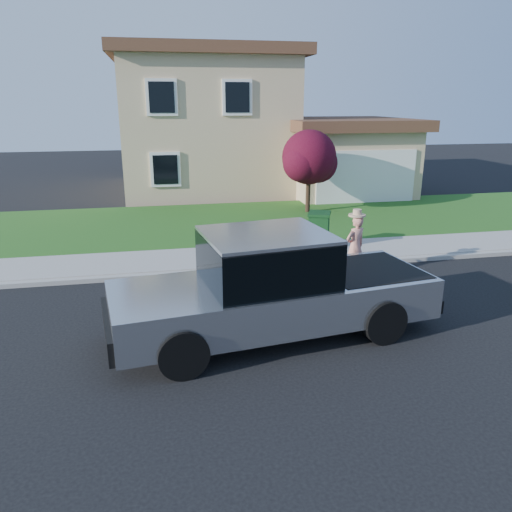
{
  "coord_description": "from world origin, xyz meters",
  "views": [
    {
      "loc": [
        -2.62,
        -9.74,
        4.45
      ],
      "look_at": [
        -0.57,
        0.49,
        1.2
      ],
      "focal_mm": 35.0,
      "sensor_mm": 36.0,
      "label": 1
    }
  ],
  "objects_px": {
    "trash_bin": "(319,229)",
    "ornamental_tree": "(310,160)",
    "woman": "(355,245)",
    "pickup_truck": "(273,288)"
  },
  "relations": [
    {
      "from": "ornamental_tree",
      "to": "trash_bin",
      "type": "xyz_separation_m",
      "value": [
        -1.25,
        -5.14,
        -1.52
      ]
    },
    {
      "from": "pickup_truck",
      "to": "woman",
      "type": "height_order",
      "value": "pickup_truck"
    },
    {
      "from": "ornamental_tree",
      "to": "woman",
      "type": "bearing_deg",
      "value": -98.05
    },
    {
      "from": "woman",
      "to": "ornamental_tree",
      "type": "relative_size",
      "value": 0.55
    },
    {
      "from": "trash_bin",
      "to": "pickup_truck",
      "type": "bearing_deg",
      "value": -93.55
    },
    {
      "from": "ornamental_tree",
      "to": "trash_bin",
      "type": "bearing_deg",
      "value": -103.7
    },
    {
      "from": "trash_bin",
      "to": "ornamental_tree",
      "type": "bearing_deg",
      "value": 99.49
    },
    {
      "from": "pickup_truck",
      "to": "ornamental_tree",
      "type": "relative_size",
      "value": 2.01
    },
    {
      "from": "pickup_truck",
      "to": "trash_bin",
      "type": "bearing_deg",
      "value": 55.47
    },
    {
      "from": "woman",
      "to": "trash_bin",
      "type": "distance_m",
      "value": 2.47
    }
  ]
}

